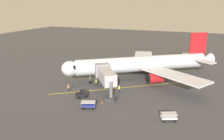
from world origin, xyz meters
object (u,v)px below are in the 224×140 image
Objects in this scene: safety_cone_nose_left at (102,102)px; safety_cone_nose_right at (87,65)px; ground_crew_loader at (119,89)px; jet_bridge at (105,74)px; baggage_cart_near_nose at (88,105)px; ground_crew_wing_walker at (96,82)px; tug_portside at (82,94)px; baggage_cart_starboard_side at (169,117)px; airplane at (144,64)px; ground_crew_marshaller at (69,88)px.

safety_cone_nose_left and safety_cone_nose_right have the same top height.
jet_bridge is at bearing -3.99° from ground_crew_loader.
baggage_cart_near_nose is 3.24m from safety_cone_nose_left.
ground_crew_loader is at bearing 162.98° from ground_crew_wing_walker.
ground_crew_loader is 0.58× the size of baggage_cart_near_nose.
ground_crew_loader is at bearing -106.51° from baggage_cart_near_nose.
jet_bridge reaches higher than baggage_cart_near_nose.
baggage_cart_near_nose is 1.09× the size of tug_portside.
tug_portside reaches higher than baggage_cart_starboard_side.
airplane reaches higher than baggage_cart_starboard_side.
ground_crew_wing_walker is (-4.09, -5.58, 0.00)m from ground_crew_marshaller.
ground_crew_wing_walker is at bearing 124.35° from safety_cone_nose_right.
jet_bridge reaches higher than ground_crew_wing_walker.
ground_crew_loader is 8.28m from tug_portside.
tug_portside is (6.41, 5.23, -0.18)m from ground_crew_loader.
airplane reaches higher than ground_crew_loader.
baggage_cart_near_nose is 1.00× the size of baggage_cart_starboard_side.
baggage_cart_near_nose is (5.24, 20.53, -3.35)m from airplane.
ground_crew_wing_walker reaches higher than baggage_cart_starboard_side.
baggage_cart_near_nose is at bearing 143.86° from ground_crew_marshaller.
jet_bridge is at bearing -85.51° from baggage_cart_near_nose.
safety_cone_nose_left is (-1.53, -2.82, -0.38)m from baggage_cart_near_nose.
baggage_cart_starboard_side reaches higher than safety_cone_nose_right.
ground_crew_marshaller reaches higher than safety_cone_nose_right.
ground_crew_marshaller is 11.19m from ground_crew_loader.
safety_cone_nose_right is (10.33, -22.19, -0.43)m from tug_portside.
ground_crew_loader is at bearing -100.73° from safety_cone_nose_left.
baggage_cart_near_nose is at bearing 118.01° from safety_cone_nose_right.
ground_crew_wing_walker is at bearing -126.24° from ground_crew_marshaller.
tug_portside is (-4.19, 1.64, -0.18)m from ground_crew_marshaller.
airplane reaches higher than safety_cone_nose_right.
ground_crew_loader is 14.60m from baggage_cart_starboard_side.
baggage_cart_starboard_side is 13.24m from safety_cone_nose_left.
airplane is at bearing -104.31° from baggage_cart_near_nose.
baggage_cart_near_nose is 5.33× the size of safety_cone_nose_right.
airplane is 13.24m from ground_crew_wing_walker.
safety_cone_nose_left is at bearing 166.34° from tug_portside.
tug_portside is at bearing 90.77° from ground_crew_wing_walker.
tug_portside is at bearing -13.66° from safety_cone_nose_left.
tug_portside is (8.89, 16.44, -3.30)m from airplane.
ground_crew_loader is (-10.60, -3.59, 0.00)m from ground_crew_marshaller.
airplane is 21.45m from baggage_cart_near_nose.
airplane is 20.41× the size of ground_crew_marshaller.
baggage_cart_near_nose reaches higher than safety_cone_nose_right.
ground_crew_marshaller is (7.09, 3.84, -2.88)m from jet_bridge.
baggage_cart_starboard_side is at bearing 144.24° from ground_crew_loader.
ground_crew_marshaller is at bearing 28.41° from jet_bridge.
tug_portside is 4.89× the size of safety_cone_nose_right.
ground_crew_marshaller is 4.50m from tug_portside.
safety_cone_nose_right is (13.98, -26.28, -0.38)m from baggage_cart_near_nose.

